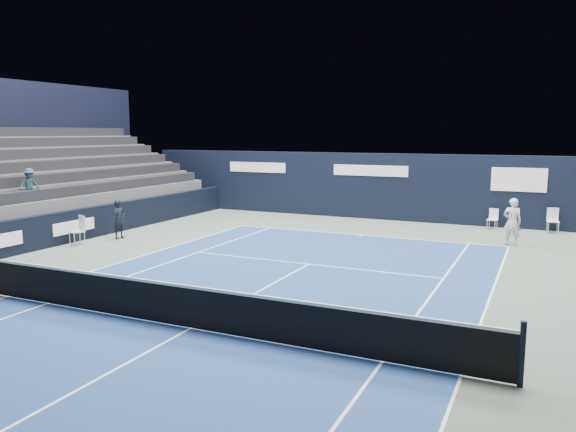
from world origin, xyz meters
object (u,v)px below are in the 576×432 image
folding_chair_back_a (493,215)px  folding_chair_back_b (553,219)px  line_judge_chair (79,228)px  tennis_player (512,222)px  tennis_net (190,305)px

folding_chair_back_a → folding_chair_back_b: folding_chair_back_b is taller
line_judge_chair → tennis_player: (14.39, 6.58, 0.26)m
folding_chair_back_b → line_judge_chair: 18.70m
line_judge_chair → folding_chair_back_b: bearing=53.3°
tennis_player → folding_chair_back_a: bearing=105.2°
folding_chair_back_a → line_judge_chair: bearing=-132.2°
folding_chair_back_a → tennis_net: bearing=-95.1°
folding_chair_back_a → tennis_net: 16.42m
folding_chair_back_a → folding_chair_back_b: size_ratio=0.86×
line_judge_chair → tennis_net: (8.86, -5.77, -0.10)m
folding_chair_back_b → tennis_net: size_ratio=0.08×
folding_chair_back_a → line_judge_chair: size_ratio=0.82×
folding_chair_back_b → tennis_player: bearing=-119.9°
folding_chair_back_b → tennis_player: tennis_player is taller
line_judge_chair → tennis_net: bearing=-12.3°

